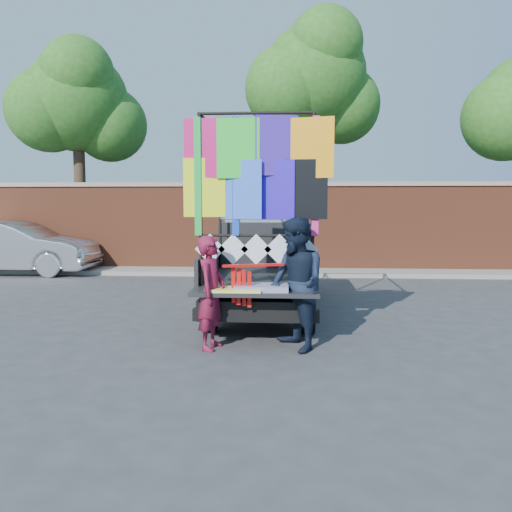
# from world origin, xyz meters

# --- Properties ---
(ground) EXTENTS (90.00, 90.00, 0.00)m
(ground) POSITION_xyz_m (0.00, 0.00, 0.00)
(ground) COLOR #38383A
(ground) RESTS_ON ground
(brick_wall) EXTENTS (30.00, 0.45, 2.61)m
(brick_wall) POSITION_xyz_m (0.00, 7.00, 1.33)
(brick_wall) COLOR brown
(brick_wall) RESTS_ON ground
(curb) EXTENTS (30.00, 1.20, 0.12)m
(curb) POSITION_xyz_m (0.00, 6.30, 0.06)
(curb) COLOR gray
(curb) RESTS_ON ground
(tree_left) EXTENTS (4.20, 3.30, 7.05)m
(tree_left) POSITION_xyz_m (-6.48, 8.12, 5.12)
(tree_left) COLOR #38281C
(tree_left) RESTS_ON ground
(tree_mid) EXTENTS (4.20, 3.30, 7.73)m
(tree_mid) POSITION_xyz_m (1.02, 8.12, 5.70)
(tree_mid) COLOR #38281C
(tree_mid) RESTS_ON ground
(pickup_truck) EXTENTS (2.06, 5.17, 3.26)m
(pickup_truck) POSITION_xyz_m (-0.20, 1.91, 0.82)
(pickup_truck) COLOR black
(pickup_truck) RESTS_ON ground
(sedan) EXTENTS (4.54, 1.60, 1.49)m
(sedan) POSITION_xyz_m (-7.48, 5.92, 0.75)
(sedan) COLOR silver
(sedan) RESTS_ON ground
(woman) EXTENTS (0.47, 0.62, 1.55)m
(woman) POSITION_xyz_m (-0.79, -1.03, 0.78)
(woman) COLOR maroon
(woman) RESTS_ON ground
(man) EXTENTS (1.00, 1.09, 1.81)m
(man) POSITION_xyz_m (0.36, -1.02, 0.91)
(man) COLOR black
(man) RESTS_ON ground
(streamer_bundle) EXTENTS (0.83, 0.30, 0.60)m
(streamer_bundle) POSITION_xyz_m (-0.31, -1.03, 0.98)
(streamer_bundle) COLOR red
(streamer_bundle) RESTS_ON ground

